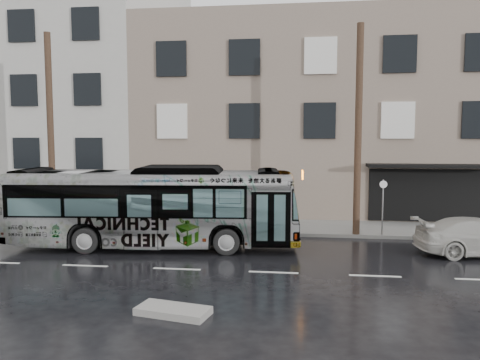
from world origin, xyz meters
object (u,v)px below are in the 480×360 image
at_px(sign_post, 383,207).
at_px(bus, 151,207).
at_px(utility_pole_front, 358,131).
at_px(utility_pole_rear, 51,131).

relative_size(sign_post, bus, 0.21).
height_order(utility_pole_front, sign_post, utility_pole_front).
distance_m(sign_post, bus, 9.82).
xyz_separation_m(utility_pole_front, bus, (-8.30, -2.82, -3.03)).
bearing_deg(sign_post, utility_pole_front, 180.00).
height_order(utility_pole_front, utility_pole_rear, same).
height_order(utility_pole_rear, sign_post, utility_pole_rear).
bearing_deg(utility_pole_front, utility_pole_rear, 180.00).
height_order(utility_pole_rear, bus, utility_pole_rear).
xyz_separation_m(utility_pole_rear, sign_post, (15.10, 0.00, -3.30)).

